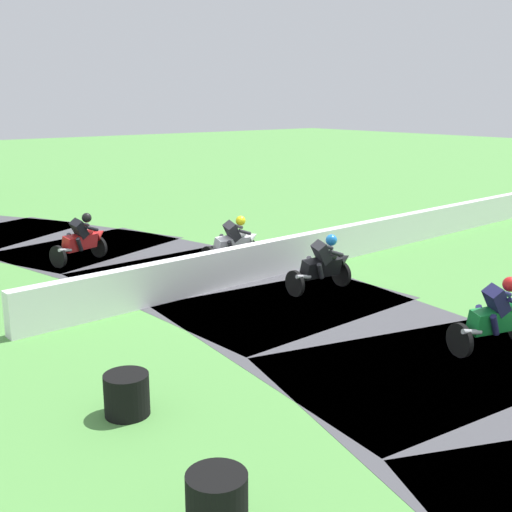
{
  "coord_description": "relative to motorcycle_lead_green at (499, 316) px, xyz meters",
  "views": [
    {
      "loc": [
        -8.69,
        -11.75,
        4.31
      ],
      "look_at": [
        -0.0,
        -0.96,
        0.9
      ],
      "focal_mm": 44.93,
      "sensor_mm": 36.0,
      "label": 1
    }
  ],
  "objects": [
    {
      "name": "motorcycle_trailing_white",
      "position": [
        0.08,
        7.74,
        -0.02
      ],
      "size": [
        1.68,
        0.86,
        1.43
      ],
      "color": "black",
      "rests_on": "ground"
    },
    {
      "name": "track_asphalt",
      "position": [
        -2.42,
        6.15,
        -0.65
      ],
      "size": [
        10.01,
        31.56,
        0.01
      ],
      "color": "#47474C",
      "rests_on": "ground"
    },
    {
      "name": "motorcycle_lead_green",
      "position": [
        0.0,
        0.0,
        0.0
      ],
      "size": [
        1.7,
        1.07,
        1.43
      ],
      "color": "black",
      "rests_on": "ground"
    },
    {
      "name": "tire_stack_mid_b",
      "position": [
        -5.42,
        6.26,
        -0.45
      ],
      "size": [
        0.72,
        0.72,
        0.4
      ],
      "color": "black",
      "rests_on": "ground"
    },
    {
      "name": "safety_barrier",
      "position": [
        3.55,
        6.44,
        -0.2
      ],
      "size": [
        20.08,
        1.26,
        0.9
      ],
      "primitive_type": "cube",
      "rotation": [
        0.0,
        0.0,
        -1.52
      ],
      "color": "white",
      "rests_on": "ground"
    },
    {
      "name": "motorcycle_chase_black",
      "position": [
        0.18,
        4.48,
        -0.01
      ],
      "size": [
        1.69,
        0.83,
        1.43
      ],
      "color": "black",
      "rests_on": "ground"
    },
    {
      "name": "tire_stack_mid_a",
      "position": [
        -6.15,
        1.98,
        -0.35
      ],
      "size": [
        0.64,
        0.64,
        0.6
      ],
      "color": "black",
      "rests_on": "ground"
    },
    {
      "name": "motorcycle_fourth_red",
      "position": [
        -2.97,
        10.49,
        -0.01
      ],
      "size": [
        1.72,
        1.13,
        1.43
      ],
      "color": "black",
      "rests_on": "ground"
    },
    {
      "name": "ground_plane",
      "position": [
        -1.2,
        6.21,
        -0.65
      ],
      "size": [
        120.0,
        120.0,
        0.0
      ],
      "primitive_type": "plane",
      "color": "#569947"
    },
    {
      "name": "tire_stack_near",
      "position": [
        -6.76,
        -1.05,
        -0.25
      ],
      "size": [
        0.61,
        0.61,
        0.8
      ],
      "color": "black",
      "rests_on": "ground"
    }
  ]
}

